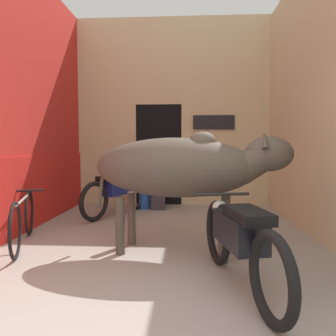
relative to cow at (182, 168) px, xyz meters
name	(u,v)px	position (x,y,z in m)	size (l,w,h in m)	color
ground_plane	(139,327)	(-0.27, -1.63, -1.03)	(30.00, 30.00, 0.00)	#9E9389
wall_left_shopfront	(16,100)	(-2.43, 0.81, 0.93)	(0.25, 4.91, 4.04)	red
wall_back_with_doorway	(168,127)	(-0.37, 3.53, 0.68)	(4.15, 0.93, 4.04)	beige
wall_right_with_door	(322,94)	(1.89, 0.78, 0.96)	(0.22, 4.91, 4.04)	beige
cow	(182,168)	(0.00, 0.00, 0.00)	(2.37, 1.06, 1.45)	#4C4238
motorcycle_near	(239,239)	(0.53, -0.94, -0.57)	(0.64, 1.92, 0.80)	black
motorcycle_far	(118,191)	(-1.22, 2.13, -0.57)	(0.97, 1.80, 0.79)	black
bicycle	(23,219)	(-2.04, 0.18, -0.69)	(0.64, 1.64, 0.67)	black
shopkeeper_seated	(159,176)	(-0.53, 2.77, -0.34)	(0.39, 0.33, 1.29)	#3D3842
plastic_stool	(145,196)	(-0.81, 2.77, -0.77)	(0.35, 0.35, 0.48)	#2856B2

